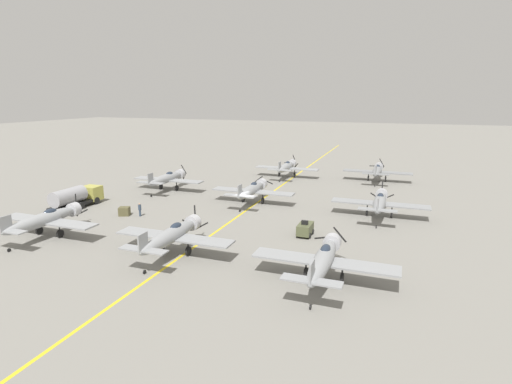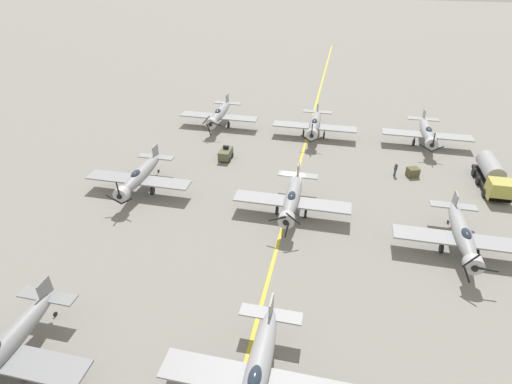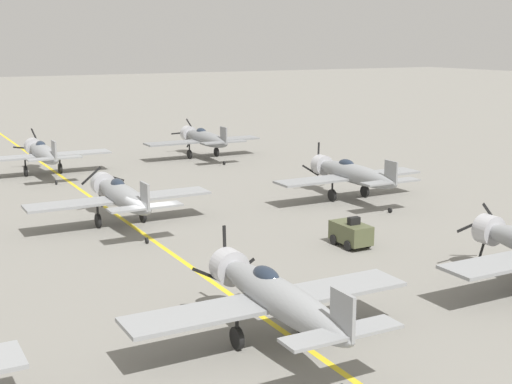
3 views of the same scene
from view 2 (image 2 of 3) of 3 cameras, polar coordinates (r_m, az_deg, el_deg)
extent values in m
plane|color=gray|center=(45.50, 5.08, -0.35)|extent=(400.00, 400.00, 0.00)
cube|color=yellow|center=(45.50, 5.08, -0.34)|extent=(0.30, 160.00, 0.01)
ellipsoid|color=gray|center=(40.78, 27.32, -5.05)|extent=(1.50, 9.50, 1.42)
cylinder|color=#B7B7BC|center=(37.38, 28.63, -9.06)|extent=(1.58, 0.90, 1.58)
ellipsoid|color=#232D3D|center=(39.58, 27.83, -5.36)|extent=(0.80, 1.70, 0.76)
cube|color=gray|center=(40.37, 27.41, -6.07)|extent=(12.00, 2.10, 0.16)
cube|color=gray|center=(44.00, 26.36, -1.77)|extent=(4.40, 1.10, 0.12)
cube|color=gray|center=(43.68, 26.56, -1.06)|extent=(0.14, 1.30, 1.60)
sphere|color=black|center=(37.01, 28.79, -9.55)|extent=(0.56, 0.56, 0.56)
cube|color=black|center=(37.28, 30.10, -9.58)|extent=(1.75, 0.06, 0.23)
cube|color=black|center=(37.35, 27.90, -10.42)|extent=(0.92, 0.06, 1.62)
cube|color=black|center=(36.42, 28.38, -8.63)|extent=(1.07, 0.06, 1.55)
cylinder|color=black|center=(41.19, 29.19, -6.94)|extent=(0.14, 0.14, 1.26)
cylinder|color=black|center=(41.55, 28.97, -7.62)|extent=(0.22, 0.90, 0.90)
cylinder|color=black|center=(40.31, 25.15, -6.60)|extent=(0.14, 0.14, 1.26)
cylinder|color=black|center=(40.67, 24.95, -7.31)|extent=(0.22, 0.90, 0.90)
cylinder|color=black|center=(45.09, 25.74, -3.87)|extent=(0.12, 0.36, 0.36)
ellipsoid|color=gray|center=(63.13, -5.13, 11.23)|extent=(1.50, 9.50, 1.42)
cylinder|color=#B7B7BC|center=(59.19, -6.39, 9.72)|extent=(1.57, 0.90, 1.58)
ellipsoid|color=#232D3D|center=(61.91, -5.47, 11.34)|extent=(0.80, 1.70, 0.76)
cube|color=gray|center=(62.57, -5.32, 10.69)|extent=(12.00, 2.10, 0.16)
cube|color=gray|center=(66.75, -4.10, 12.57)|extent=(4.40, 1.10, 0.12)
cube|color=gray|center=(66.54, -4.12, 13.09)|extent=(0.14, 1.30, 1.60)
sphere|color=black|center=(58.75, -6.55, 9.54)|extent=(0.56, 0.56, 0.56)
cube|color=black|center=(58.43, -5.75, 9.66)|extent=(1.74, 0.06, 0.51)
cube|color=black|center=(59.15, -6.74, 8.81)|extent=(0.66, 0.06, 1.71)
cube|color=black|center=(58.70, -7.14, 10.16)|extent=(1.28, 0.06, 1.39)
cylinder|color=black|center=(62.38, -3.96, 10.07)|extent=(0.14, 0.14, 1.26)
cylinder|color=black|center=(62.62, -3.94, 9.53)|extent=(0.22, 0.90, 0.90)
cylinder|color=black|center=(63.25, -6.61, 10.24)|extent=(0.14, 0.14, 1.26)
cylinder|color=black|center=(63.48, -6.58, 9.71)|extent=(0.22, 0.90, 0.90)
cylinder|color=black|center=(67.49, -4.02, 10.96)|extent=(0.12, 0.36, 0.36)
ellipsoid|color=#949799|center=(61.23, 23.20, 8.07)|extent=(1.50, 9.50, 1.42)
cylinder|color=#B7B7BC|center=(57.20, 23.78, 6.33)|extent=(1.58, 0.90, 1.58)
ellipsoid|color=#232D3D|center=(59.99, 23.45, 8.13)|extent=(0.80, 1.70, 0.76)
cube|color=#949799|center=(60.66, 23.22, 7.50)|extent=(12.00, 2.10, 0.16)
cube|color=#949799|center=(64.93, 22.75, 9.60)|extent=(4.40, 1.10, 0.12)
cube|color=#949799|center=(64.71, 22.87, 10.13)|extent=(0.14, 1.30, 1.60)
sphere|color=black|center=(56.75, 23.85, 6.11)|extent=(0.56, 0.56, 0.56)
cube|color=black|center=(57.10, 24.46, 5.58)|extent=(1.54, 0.06, 1.08)
cube|color=black|center=(56.74, 22.99, 5.87)|extent=(1.63, 0.06, 0.91)
cube|color=black|center=(56.43, 24.09, 6.90)|extent=(0.24, 0.06, 1.76)
cylinder|color=black|center=(61.21, 24.47, 6.76)|extent=(0.14, 0.14, 1.26)
cylinder|color=black|center=(61.45, 24.34, 6.23)|extent=(0.22, 0.90, 0.90)
cylinder|color=black|center=(60.61, 21.71, 7.16)|extent=(0.14, 0.14, 1.26)
cylinder|color=black|center=(60.86, 21.60, 6.62)|extent=(0.22, 0.90, 0.90)
cylinder|color=black|center=(65.69, 22.38, 8.00)|extent=(0.12, 0.36, 0.36)
ellipsoid|color=gray|center=(59.77, 8.42, 9.80)|extent=(1.50, 9.50, 1.42)
cylinder|color=#B7B7BC|center=(55.67, 8.00, 8.14)|extent=(1.58, 0.90, 1.58)
ellipsoid|color=#232D3D|center=(58.51, 8.36, 9.91)|extent=(0.80, 1.70, 0.76)
cube|color=gray|center=(59.19, 8.33, 9.23)|extent=(12.00, 2.10, 0.16)
cube|color=gray|center=(63.53, 8.78, 11.26)|extent=(4.40, 1.10, 0.12)
cube|color=gray|center=(63.31, 8.82, 11.81)|extent=(0.14, 1.30, 1.60)
sphere|color=black|center=(55.21, 7.95, 7.94)|extent=(0.56, 0.56, 0.56)
cube|color=black|center=(54.87, 8.00, 8.77)|extent=(0.18, 0.06, 1.75)
cube|color=black|center=(55.34, 8.71, 7.45)|extent=(1.60, 0.06, 0.97)
cube|color=black|center=(55.45, 7.14, 7.59)|extent=(1.57, 0.06, 1.03)
cylinder|color=black|center=(59.37, 9.73, 8.51)|extent=(0.14, 0.14, 1.26)
cylinder|color=black|center=(59.62, 9.68, 7.96)|extent=(0.22, 0.90, 0.90)
cylinder|color=black|center=(59.54, 6.83, 8.82)|extent=(0.14, 0.14, 1.26)
cylinder|color=black|center=(59.79, 6.79, 8.26)|extent=(0.22, 0.90, 0.90)
cylinder|color=black|center=(64.31, 8.63, 9.60)|extent=(0.12, 0.36, 0.36)
ellipsoid|color=gray|center=(41.53, 5.30, -0.45)|extent=(1.50, 9.50, 1.42)
cylinder|color=#B7B7BC|center=(37.86, 4.37, -3.96)|extent=(1.58, 0.90, 1.58)
ellipsoid|color=#232D3D|center=(40.27, 5.12, -0.62)|extent=(0.80, 1.70, 0.76)
cube|color=gray|center=(41.08, 5.13, -1.40)|extent=(12.00, 2.10, 0.16)
cube|color=gray|center=(44.95, 6.03, 2.43)|extent=(4.40, 1.10, 0.12)
cube|color=gray|center=(44.64, 6.08, 3.16)|extent=(0.14, 1.30, 1.60)
sphere|color=black|center=(37.46, 4.26, -4.40)|extent=(0.56, 0.56, 0.56)
cube|color=black|center=(37.37, 3.04, -3.86)|extent=(1.68, 0.06, 0.76)
cube|color=black|center=(37.07, 5.33, -3.84)|extent=(1.45, 0.06, 1.21)
cube|color=black|center=(37.96, 4.41, -5.48)|extent=(0.41, 0.06, 1.75)
cylinder|color=black|center=(41.31, 7.15, -2.37)|extent=(0.14, 0.14, 1.26)
cylinder|color=black|center=(41.67, 7.09, -3.09)|extent=(0.22, 0.90, 0.90)
cylinder|color=black|center=(41.59, 3.05, -1.89)|extent=(0.14, 0.14, 1.26)
cylinder|color=black|center=(41.94, 3.02, -2.60)|extent=(0.22, 0.90, 0.90)
cylinder|color=black|center=(46.03, 5.90, 0.28)|extent=(0.12, 0.36, 0.36)
ellipsoid|color=gray|center=(47.09, -16.09, 2.51)|extent=(1.50, 9.50, 1.42)
cylinder|color=#B7B7BC|center=(43.80, -18.64, -0.30)|extent=(1.58, 0.90, 1.58)
ellipsoid|color=#232D3D|center=(45.96, -16.82, 2.44)|extent=(0.80, 1.70, 0.76)
cube|color=gray|center=(46.67, -16.44, 1.70)|extent=(12.00, 2.10, 0.16)
cube|color=gray|center=(50.20, -14.07, 4.91)|extent=(4.40, 1.10, 0.12)
cube|color=gray|center=(49.92, -14.17, 5.58)|extent=(0.14, 1.30, 1.60)
sphere|color=black|center=(43.45, -18.94, -0.64)|extent=(0.56, 0.56, 0.56)
cube|color=black|center=(44.04, -19.72, -0.98)|extent=(1.60, 0.06, 0.96)
cube|color=black|center=(43.00, -19.12, 0.34)|extent=(0.18, 0.06, 1.75)
cube|color=black|center=(43.32, -17.99, -1.27)|extent=(1.57, 0.06, 1.03)
cylinder|color=black|center=(46.32, -14.68, 0.84)|extent=(0.14, 0.14, 1.26)
cylinder|color=black|center=(46.64, -14.58, 0.18)|extent=(0.22, 0.90, 0.90)
cylinder|color=black|center=(47.68, -17.92, 1.23)|extent=(0.14, 0.14, 1.26)
cylinder|color=black|center=(47.99, -17.80, 0.58)|extent=(0.22, 0.90, 0.90)
cylinder|color=black|center=(51.16, -13.75, 2.93)|extent=(0.12, 0.36, 0.36)
ellipsoid|color=gray|center=(32.17, -31.97, -17.88)|extent=(1.50, 9.50, 1.42)
cube|color=gray|center=(32.10, -32.69, -19.19)|extent=(12.00, 2.10, 0.16)
cube|color=gray|center=(33.92, -27.63, -13.02)|extent=(4.40, 1.10, 0.12)
cube|color=gray|center=(33.51, -27.91, -12.21)|extent=(0.14, 1.30, 1.60)
cylinder|color=black|center=(31.67, -30.24, -20.83)|extent=(0.14, 0.14, 1.26)
cylinder|color=black|center=(32.13, -29.92, -21.54)|extent=(0.22, 0.90, 0.90)
cylinder|color=black|center=(35.29, -26.74, -15.32)|extent=(0.12, 0.36, 0.36)
ellipsoid|color=gray|center=(26.79, 0.39, -23.70)|extent=(1.50, 9.50, 1.42)
ellipsoid|color=#232D3D|center=(25.70, -0.19, -25.04)|extent=(0.80, 1.70, 0.76)
cube|color=gray|center=(26.66, 0.01, -25.43)|extent=(12.00, 2.10, 0.16)
cube|color=gray|center=(29.14, 2.15, -17.03)|extent=(4.40, 1.10, 0.12)
cube|color=gray|center=(28.66, 2.18, -16.17)|extent=(0.14, 1.30, 1.60)
cylinder|color=black|center=(27.40, -3.39, -25.53)|extent=(0.14, 0.14, 1.26)
cylinder|color=black|center=(30.73, 2.10, -19.42)|extent=(0.12, 0.36, 0.36)
cube|color=black|center=(53.86, 30.46, 1.21)|extent=(2.25, 8.00, 0.40)
cube|color=#B2AD4C|center=(51.05, 31.48, 0.33)|extent=(2.50, 2.08, 2.00)
cylinder|color=#9E9EA3|center=(54.42, 30.50, 3.08)|extent=(2.10, 4.96, 2.10)
cylinder|color=black|center=(52.29, 32.28, -0.41)|extent=(0.30, 1.00, 1.00)
cylinder|color=black|center=(51.46, 29.84, -0.12)|extent=(0.30, 1.00, 1.00)
cylinder|color=black|center=(54.65, 31.49, 1.16)|extent=(0.30, 1.00, 1.00)
cylinder|color=black|center=(53.87, 29.14, 1.46)|extent=(0.30, 1.00, 1.00)
cylinder|color=black|center=(56.39, 30.96, 2.21)|extent=(0.30, 1.00, 1.00)
cylinder|color=black|center=(55.63, 28.68, 2.52)|extent=(0.30, 1.00, 1.00)
cube|color=#515638|center=(52.81, -4.36, 5.52)|extent=(1.40, 2.60, 1.10)
cube|color=black|center=(52.70, -4.31, 6.39)|extent=(0.70, 0.36, 0.44)
cylinder|color=black|center=(52.24, -3.83, 4.61)|extent=(0.20, 0.60, 0.60)
cylinder|color=black|center=(52.61, -5.27, 4.75)|extent=(0.20, 0.60, 0.60)
cylinder|color=black|center=(53.47, -3.41, 5.30)|extent=(0.20, 0.60, 0.60)
cylinder|color=black|center=(53.83, -4.83, 5.43)|extent=(0.20, 0.60, 0.60)
cylinder|color=#334256|center=(51.71, 19.22, 2.61)|extent=(0.26, 0.26, 0.83)
cylinder|color=#334256|center=(51.37, 19.36, 3.35)|extent=(0.38, 0.38, 0.69)
sphere|color=tan|center=(51.16, 19.45, 3.80)|extent=(0.22, 0.22, 0.22)
cube|color=brown|center=(52.33, 21.49, 2.66)|extent=(1.62, 1.50, 1.09)
camera|label=1|loc=(89.67, -3.05, 25.83)|focal=28.00mm
camera|label=3|loc=(79.34, 20.73, 21.04)|focal=50.00mm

